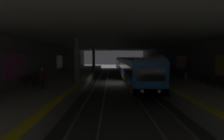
# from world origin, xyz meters

# --- Properties ---
(ground_plane) EXTENTS (120.00, 120.00, 0.00)m
(ground_plane) POSITION_xyz_m (0.00, 0.00, 0.00)
(ground_plane) COLOR #42423F
(track_left) EXTENTS (60.00, 1.53, 0.16)m
(track_left) POSITION_xyz_m (0.00, -2.20, 0.08)
(track_left) COLOR gray
(track_left) RESTS_ON ground
(track_right) EXTENTS (60.00, 1.53, 0.16)m
(track_right) POSITION_xyz_m (0.00, 2.20, 0.08)
(track_right) COLOR gray
(track_right) RESTS_ON ground
(platform_left) EXTENTS (60.00, 5.30, 1.06)m
(platform_left) POSITION_xyz_m (0.00, -6.55, 0.53)
(platform_left) COLOR #A8A59E
(platform_left) RESTS_ON ground
(platform_right) EXTENTS (60.00, 5.30, 1.06)m
(platform_right) POSITION_xyz_m (0.00, 6.55, 0.53)
(platform_right) COLOR #A8A59E
(platform_right) RESTS_ON ground
(wall_left) EXTENTS (60.00, 0.56, 5.60)m
(wall_left) POSITION_xyz_m (0.04, -9.45, 2.80)
(wall_left) COLOR slate
(wall_left) RESTS_ON ground
(wall_right) EXTENTS (60.00, 0.56, 5.60)m
(wall_right) POSITION_xyz_m (0.02, 9.45, 2.80)
(wall_right) COLOR slate
(wall_right) RESTS_ON ground
(ceiling_slab) EXTENTS (60.00, 19.40, 0.40)m
(ceiling_slab) POSITION_xyz_m (0.00, 0.00, 5.80)
(ceiling_slab) COLOR beige
(ceiling_slab) RESTS_ON wall_left
(pillar_near) EXTENTS (0.56, 0.56, 4.55)m
(pillar_near) POSITION_xyz_m (-6.83, 4.35, 3.33)
(pillar_near) COLOR gray
(pillar_near) RESTS_ON platform_right
(pillar_far) EXTENTS (0.56, 0.56, 4.55)m
(pillar_far) POSITION_xyz_m (10.65, 4.35, 3.33)
(pillar_far) COLOR gray
(pillar_far) RESTS_ON platform_right
(metro_train) EXTENTS (39.42, 2.83, 3.49)m
(metro_train) POSITION_xyz_m (8.21, -2.20, 2.03)
(metro_train) COLOR #19569E
(metro_train) RESTS_ON track_left
(bench_left_near) EXTENTS (1.70, 0.47, 0.86)m
(bench_left_near) POSITION_xyz_m (-9.71, -8.53, 1.57)
(bench_left_near) COLOR #262628
(bench_left_near) RESTS_ON platform_left
(bench_left_mid) EXTENTS (1.70, 0.47, 0.86)m
(bench_left_mid) POSITION_xyz_m (-7.52, -8.53, 1.57)
(bench_left_mid) COLOR #262628
(bench_left_mid) RESTS_ON platform_left
(bench_left_far) EXTENTS (1.70, 0.47, 0.86)m
(bench_left_far) POSITION_xyz_m (4.23, -8.53, 1.57)
(bench_left_far) COLOR #262628
(bench_left_far) RESTS_ON platform_left
(bench_right_near) EXTENTS (1.70, 0.47, 0.86)m
(bench_right_near) POSITION_xyz_m (-8.54, 8.53, 1.57)
(bench_right_near) COLOR #262628
(bench_right_near) RESTS_ON platform_right
(bench_right_mid) EXTENTS (1.70, 0.47, 0.86)m
(bench_right_mid) POSITION_xyz_m (-5.13, 8.53, 1.57)
(bench_right_mid) COLOR #262628
(bench_right_mid) RESTS_ON platform_right
(bench_right_far) EXTENTS (1.70, 0.47, 0.86)m
(bench_right_far) POSITION_xyz_m (3.75, 8.53, 1.57)
(bench_right_far) COLOR #262628
(bench_right_far) RESTS_ON platform_right
(person_waiting_near) EXTENTS (0.60, 0.24, 1.75)m
(person_waiting_near) POSITION_xyz_m (-10.30, 6.56, 2.00)
(person_waiting_near) COLOR #373737
(person_waiting_near) RESTS_ON platform_right
(suitcase_rolling) EXTENTS (0.36, 0.28, 0.92)m
(suitcase_rolling) POSITION_xyz_m (-8.77, 7.24, 1.36)
(suitcase_rolling) COLOR navy
(suitcase_rolling) RESTS_ON platform_right
(trash_bin) EXTENTS (0.44, 0.44, 0.85)m
(trash_bin) POSITION_xyz_m (-4.71, -7.80, 1.48)
(trash_bin) COLOR #595B5E
(trash_bin) RESTS_ON platform_left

